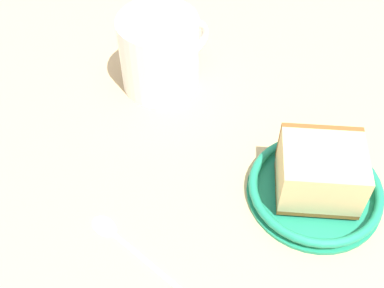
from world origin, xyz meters
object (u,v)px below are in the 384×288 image
at_px(cake_slice, 320,171).
at_px(teaspoon, 120,238).
at_px(tea_mug, 160,52).
at_px(small_plate, 315,190).

xyz_separation_m(cake_slice, teaspoon, (-0.03, 0.21, -0.03)).
bearing_deg(teaspoon, tea_mug, -14.66).
bearing_deg(teaspoon, cake_slice, -80.81).
xyz_separation_m(small_plate, tea_mug, (0.19, 0.15, 0.04)).
bearing_deg(small_plate, teaspoon, 98.49).
bearing_deg(tea_mug, cake_slice, -142.43).
distance_m(cake_slice, teaspoon, 0.21).
xyz_separation_m(small_plate, cake_slice, (0.00, -0.00, 0.03)).
distance_m(small_plate, cake_slice, 0.03).
relative_size(cake_slice, teaspoon, 0.88).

